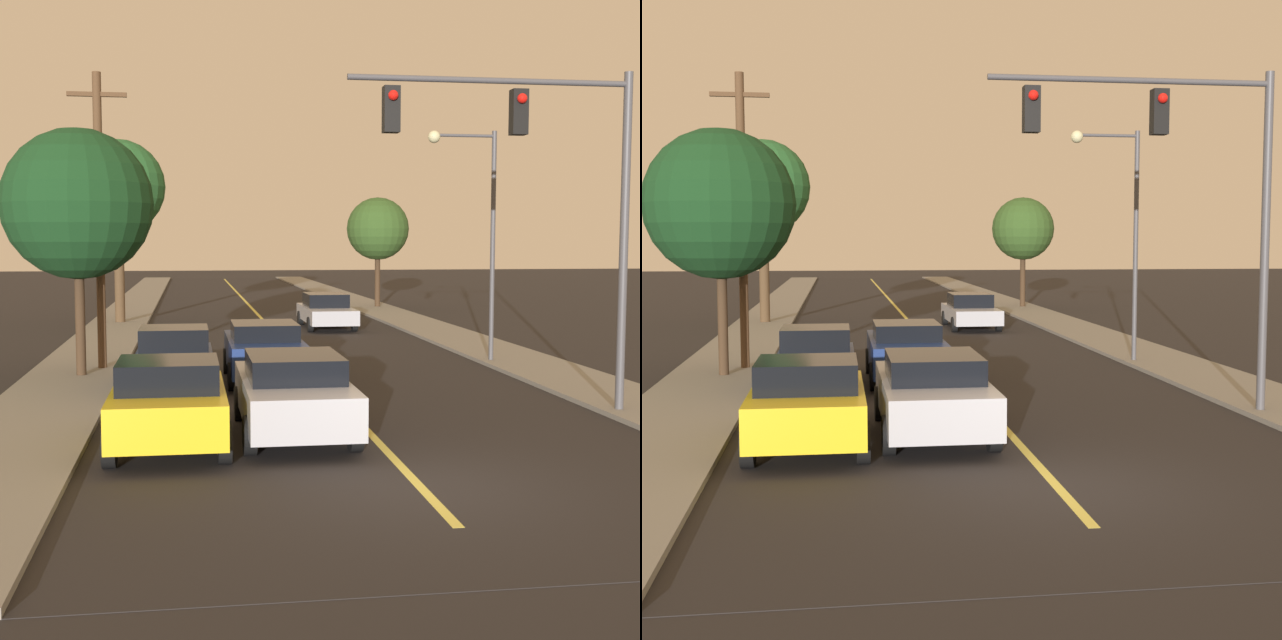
{
  "view_description": "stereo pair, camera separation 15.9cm",
  "coord_description": "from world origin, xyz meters",
  "views": [
    {
      "loc": [
        -3.35,
        -12.64,
        3.64
      ],
      "look_at": [
        0.0,
        10.15,
        1.6
      ],
      "focal_mm": 50.0,
      "sensor_mm": 36.0,
      "label": 1
    },
    {
      "loc": [
        -3.19,
        -12.67,
        3.64
      ],
      "look_at": [
        0.0,
        10.15,
        1.6
      ],
      "focal_mm": 50.0,
      "sensor_mm": 36.0,
      "label": 2
    }
  ],
  "objects": [
    {
      "name": "sidewalk_left",
      "position": [
        -6.43,
        36.0,
        0.06
      ],
      "size": [
        2.5,
        80.0,
        0.12
      ],
      "color": "gray",
      "rests_on": "ground"
    },
    {
      "name": "utility_pole_left",
      "position": [
        -5.78,
        12.67,
        4.34
      ],
      "size": [
        1.6,
        0.24,
        8.11
      ],
      "color": "#513823",
      "rests_on": "ground"
    },
    {
      "name": "sidewalk_right",
      "position": [
        6.43,
        36.0,
        0.06
      ],
      "size": [
        2.5,
        80.0,
        0.12
      ],
      "color": "gray",
      "rests_on": "ground"
    },
    {
      "name": "ground_plane",
      "position": [
        0.0,
        0.0,
        0.0
      ],
      "size": [
        200.0,
        200.0,
        0.0
      ],
      "primitive_type": "plane",
      "color": "black"
    },
    {
      "name": "traffic_signal_mast",
      "position": [
        3.75,
        4.76,
        5.12
      ],
      "size": [
        5.92,
        0.42,
        6.97
      ],
      "color": "#47474C",
      "rests_on": "ground"
    },
    {
      "name": "car_far_oncoming",
      "position": [
        2.33,
        24.27,
        0.74
      ],
      "size": [
        2.03,
        5.13,
        1.46
      ],
      "rotation": [
        0.0,
        0.0,
        3.14
      ],
      "color": "#A5A8B2",
      "rests_on": "ground"
    },
    {
      "name": "tree_left_far",
      "position": [
        -6.37,
        27.12,
        5.96
      ],
      "size": [
        4.1,
        4.1,
        7.93
      ],
      "color": "#4C3823",
      "rests_on": "ground"
    },
    {
      "name": "car_near_lane_front",
      "position": [
        -1.45,
        3.76,
        0.82
      ],
      "size": [
        2.04,
        4.86,
        1.56
      ],
      "color": "#A5A8B2",
      "rests_on": "ground"
    },
    {
      "name": "road_surface",
      "position": [
        0.0,
        36.0,
        0.01
      ],
      "size": [
        10.37,
        80.0,
        0.01
      ],
      "color": "black",
      "rests_on": "ground"
    },
    {
      "name": "car_outer_lane_front",
      "position": [
        -3.73,
        2.93,
        0.83
      ],
      "size": [
        2.07,
        3.88,
        1.6
      ],
      "color": "gold",
      "rests_on": "ground"
    },
    {
      "name": "car_outer_lane_second",
      "position": [
        -3.73,
        9.05,
        0.8
      ],
      "size": [
        1.97,
        3.9,
        1.58
      ],
      "color": "navy",
      "rests_on": "ground"
    },
    {
      "name": "car_near_lane_second",
      "position": [
        -1.45,
        10.32,
        0.82
      ],
      "size": [
        2.0,
        4.61,
        1.55
      ],
      "color": "navy",
      "rests_on": "ground"
    },
    {
      "name": "tree_right_near",
      "position": [
        6.75,
        34.67,
        4.31
      ],
      "size": [
        3.36,
        3.36,
        5.89
      ],
      "color": "#3D2B1C",
      "rests_on": "ground"
    },
    {
      "name": "streetlamp_right",
      "position": [
        5.03,
        12.71,
        4.5
      ],
      "size": [
        2.07,
        0.36,
        6.74
      ],
      "color": "#47474C",
      "rests_on": "ground"
    },
    {
      "name": "tree_left_near",
      "position": [
        -6.21,
        11.34,
        4.6
      ],
      "size": [
        3.93,
        3.93,
        6.45
      ],
      "color": "#3D2B1C",
      "rests_on": "ground"
    }
  ]
}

